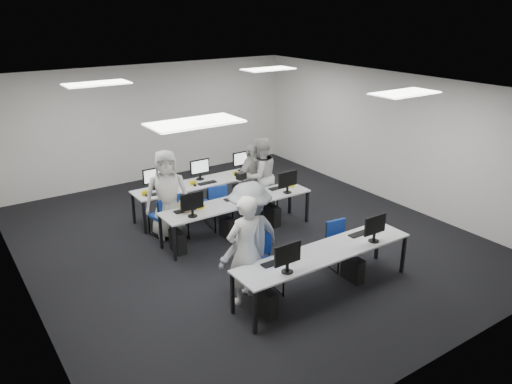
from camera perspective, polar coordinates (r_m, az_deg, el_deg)
room at (r=9.50m, az=-1.50°, el=2.91°), size 9.00×9.02×3.00m
ceiling_panels at (r=9.16m, az=-1.59°, el=11.79°), size 5.20×4.60×0.02m
desk_front at (r=8.06m, az=7.90°, el=-7.04°), size 3.20×0.70×0.73m
desk_mid at (r=9.94m, az=-2.08°, el=-1.30°), size 3.20×0.70×0.73m
desk_back at (r=11.08m, az=-5.94°, el=0.96°), size 3.20×0.70×0.73m
equipment_front at (r=8.09m, az=6.85°, el=-9.48°), size 2.51×0.41×1.19m
equipment_mid at (r=9.96m, az=-2.93°, el=-3.28°), size 2.91×0.41×1.19m
equipment_back at (r=11.29m, az=-5.08°, el=-0.37°), size 2.91×0.41×1.19m
chair_0 at (r=8.14m, az=0.94°, el=-9.53°), size 0.52×0.56×0.97m
chair_1 at (r=9.03m, az=9.58°, el=-6.89°), size 0.46×0.50×0.84m
chair_2 at (r=10.13m, az=-9.14°, el=-3.69°), size 0.46×0.49×0.83m
chair_3 at (r=10.42m, az=-4.09°, el=-2.70°), size 0.50×0.53×0.86m
chair_4 at (r=11.08m, az=0.98°, el=-1.16°), size 0.46×0.49×0.87m
chair_5 at (r=10.27m, az=-10.65°, el=-3.47°), size 0.47×0.50×0.82m
chair_6 at (r=10.67m, az=-4.68°, el=-2.10°), size 0.51×0.54×0.89m
chair_7 at (r=11.43m, az=0.39°, el=-0.40°), size 0.54×0.57×0.91m
handbag at (r=9.44m, az=-7.84°, el=-1.35°), size 0.42×0.31×0.32m
student_0 at (r=7.64m, az=-1.22°, el=-6.67°), size 0.66×0.44×1.78m
student_1 at (r=10.96m, az=0.52°, el=1.84°), size 0.84×0.66×1.71m
student_2 at (r=9.93m, az=-10.11°, el=-0.30°), size 1.02×0.83×1.80m
student_3 at (r=11.02m, az=-0.58°, el=1.50°), size 0.99×0.69×1.55m
photographer at (r=7.89m, az=-0.71°, el=-5.34°), size 1.33×0.93×1.88m
dslr_camera at (r=7.63m, az=-1.70°, el=1.85°), size 0.17×0.20×0.10m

